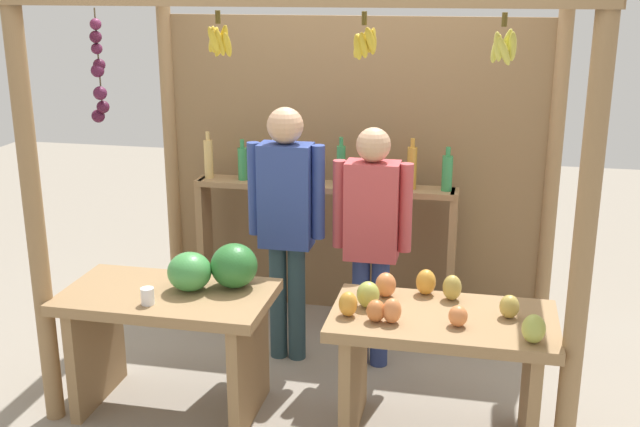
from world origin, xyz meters
TOP-DOWN VIEW (x-y plane):
  - ground_plane at (0.00, 0.00)m, footprint 12.00×12.00m
  - market_stall at (-0.00, 0.40)m, footprint 2.83×1.92m
  - fruit_counter_left at (-0.69, -0.65)m, footprint 1.14×0.65m
  - fruit_counter_right at (0.73, -0.68)m, footprint 1.14×0.64m
  - bottle_shelf_unit at (-0.15, 0.68)m, footprint 1.81×0.22m
  - vendor_man at (-0.26, 0.06)m, footprint 0.48×0.22m
  - vendor_woman at (0.26, 0.08)m, footprint 0.48×0.20m

SIDE VIEW (x-z plane):
  - ground_plane at x=0.00m, z-range 0.00..0.00m
  - fruit_counter_right at x=0.73m, z-range 0.11..0.96m
  - fruit_counter_left at x=-0.69m, z-range 0.10..1.06m
  - bottle_shelf_unit at x=-0.15m, z-range 0.13..1.47m
  - vendor_woman at x=0.26m, z-range 0.14..1.66m
  - vendor_man at x=-0.26m, z-range 0.16..1.78m
  - market_stall at x=0.00m, z-range 0.20..2.54m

